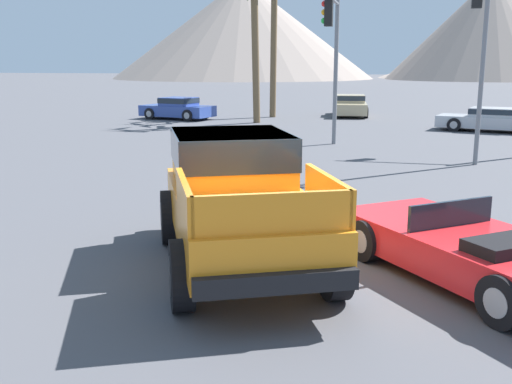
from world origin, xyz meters
TOP-DOWN VIEW (x-y plane):
  - ground_plane at (0.00, 0.00)m, footprint 320.00×320.00m
  - orange_pickup_truck at (-0.56, 0.10)m, footprint 3.83×5.37m
  - red_convertible_car at (2.99, 0.00)m, footprint 4.19×4.59m
  - parked_car_blue at (-10.21, 22.90)m, footprint 4.35×2.69m
  - parked_car_tan at (-1.03, 27.26)m, footprint 2.30×4.46m
  - parked_car_silver at (5.90, 20.50)m, footprint 4.87×2.88m
  - traffic_light_main at (-0.61, 13.29)m, footprint 0.38×3.13m
  - street_lamp_post at (4.19, 10.67)m, footprint 0.90×0.24m
  - palm_tree_tall at (-5.49, 21.87)m, footprint 3.07×3.09m

SIDE VIEW (x-z plane):
  - ground_plane at x=0.00m, z-range 0.00..0.00m
  - red_convertible_car at x=2.99m, z-range -0.10..0.97m
  - parked_car_silver at x=5.90m, z-range 0.02..1.10m
  - parked_car_blue at x=-10.21m, z-range 0.01..1.22m
  - parked_car_tan at x=-1.03m, z-range 0.01..1.25m
  - orange_pickup_truck at x=-0.56m, z-range 0.14..2.12m
  - traffic_light_main at x=-0.61m, z-range 1.06..6.52m
  - street_lamp_post at x=4.19m, z-range 0.78..8.54m
  - palm_tree_tall at x=-5.49m, z-range 1.98..9.78m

